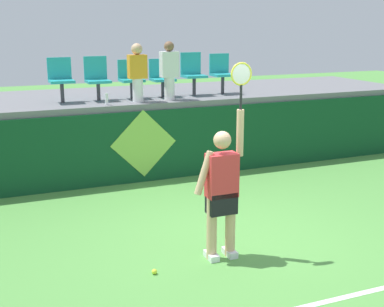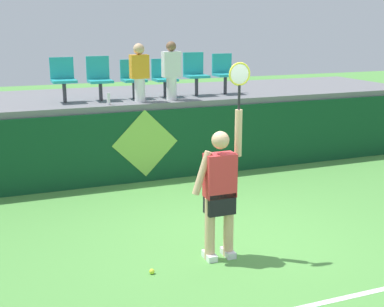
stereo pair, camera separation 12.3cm
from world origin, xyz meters
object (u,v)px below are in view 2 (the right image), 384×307
Objects in this scene: tennis_ball at (152,271)px; stadium_chair_2 at (133,77)px; stadium_chair_3 at (164,76)px; stadium_chair_1 at (99,77)px; spectator_0 at (139,71)px; stadium_chair_0 at (63,77)px; stadium_chair_5 at (224,71)px; water_bottle at (108,99)px; tennis_player at (220,188)px; spectator_1 at (171,70)px; stadium_chair_4 at (195,72)px.

stadium_chair_2 is at bearing 76.76° from tennis_ball.
stadium_chair_1 is at bearing 179.72° from stadium_chair_3.
stadium_chair_0 is at bearing 160.55° from spectator_0.
spectator_0 reaches higher than stadium_chair_5.
stadium_chair_3 is at bearing 26.70° from water_bottle.
stadium_chair_0 reaches higher than stadium_chair_2.
tennis_player is at bearing -115.37° from stadium_chair_5.
spectator_0 is 0.64m from spectator_1.
tennis_ball is at bearing -95.08° from stadium_chair_1.
water_bottle is 2.10m from stadium_chair_4.
spectator_0 reaches higher than tennis_ball.
stadium_chair_2 is 1.32m from stadium_chair_4.
stadium_chair_3 is (1.98, -0.00, -0.05)m from stadium_chair_0.
stadium_chair_1 reaches higher than stadium_chair_3.
stadium_chair_5 is at bearing -0.41° from stadium_chair_4.
stadium_chair_1 is (0.68, 0.00, -0.01)m from stadium_chair_0.
stadium_chair_0 is at bearing 93.51° from tennis_ball.
spectator_0 is (1.34, -0.47, 0.11)m from stadium_chair_0.
stadium_chair_4 is 0.65m from stadium_chair_5.
stadium_chair_4 is (2.38, 4.53, 1.91)m from tennis_ball.
stadium_chair_1 is 1.01× the size of stadium_chair_5.
water_bottle reaches higher than tennis_ball.
stadium_chair_5 is 1.41m from spectator_1.
stadium_chair_1 reaches higher than stadium_chair_2.
tennis_player is 11.38× the size of water_bottle.
stadium_chair_3 is at bearing -179.42° from stadium_chair_4.
stadium_chair_5 is (0.65, -0.00, -0.01)m from stadium_chair_4.
stadium_chair_2 reaches higher than water_bottle.
stadium_chair_5 is at bearing 0.11° from stadium_chair_2.
stadium_chair_3 is 0.91× the size of stadium_chair_5.
stadium_chair_5 is (2.08, 4.40, 1.00)m from tennis_player.
stadium_chair_4 is at bearing 0.58° from stadium_chair_3.
stadium_chair_4 reaches higher than stadium_chair_3.
stadium_chair_3 is at bearing 90.00° from spectator_1.
stadium_chair_4 reaches higher than stadium_chair_2.
stadium_chair_2 is at bearing 88.47° from tennis_player.
spectator_0 reaches higher than stadium_chair_0.
stadium_chair_1 is 0.82m from spectator_0.
water_bottle is at bearing -43.04° from stadium_chair_0.
tennis_ball is 0.08× the size of stadium_chair_5.
stadium_chair_1 is 0.96× the size of stadium_chair_4.
stadium_chair_0 is 2.66m from stadium_chair_4.
spectator_0 reaches higher than stadium_chair_3.
tennis_player reaches higher than stadium_chair_5.
spectator_1 reaches higher than spectator_0.
stadium_chair_0 is (-0.28, 4.52, 1.90)m from tennis_ball.
stadium_chair_1 is at bearing 84.92° from tennis_ball.
spectator_0 is at bearing -35.90° from stadium_chair_1.
water_bottle is at bearing -166.04° from stadium_chair_5.
tennis_ball is 0.06× the size of spectator_0.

